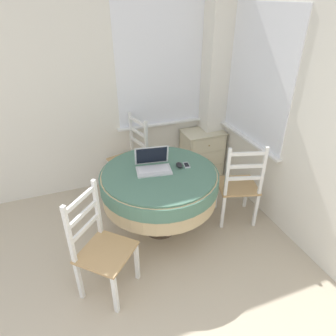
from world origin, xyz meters
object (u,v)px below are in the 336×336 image
(dining_chair_near_right_window, at_px, (239,186))
(dining_chair_camera_near, at_px, (101,248))
(computer_mouse, at_px, (179,165))
(round_dining_table, at_px, (159,184))
(corner_cabinet, at_px, (202,153))
(laptop, at_px, (153,165))
(cell_phone, at_px, (187,165))
(dining_chair_near_back_window, at_px, (131,158))

(dining_chair_near_right_window, xyz_separation_m, dining_chair_camera_near, (-1.56, -0.39, 0.00))
(computer_mouse, relative_size, dining_chair_camera_near, 0.10)
(round_dining_table, height_order, corner_cabinet, round_dining_table)
(round_dining_table, bearing_deg, laptop, 120.73)
(computer_mouse, distance_m, cell_phone, 0.08)
(laptop, height_order, corner_cabinet, laptop)
(dining_chair_near_back_window, xyz_separation_m, dining_chair_near_right_window, (0.93, -1.03, 0.00))
(dining_chair_near_back_window, bearing_deg, cell_phone, -66.41)
(computer_mouse, height_order, dining_chair_near_right_window, dining_chair_near_right_window)
(laptop, xyz_separation_m, dining_chair_near_back_window, (-0.03, 0.81, -0.33))
(computer_mouse, distance_m, dining_chair_near_right_window, 0.72)
(dining_chair_near_back_window, bearing_deg, computer_mouse, -71.18)
(corner_cabinet, bearing_deg, dining_chair_camera_near, -138.77)
(dining_chair_camera_near, bearing_deg, laptop, 42.56)
(dining_chair_camera_near, bearing_deg, dining_chair_near_right_window, 13.94)
(dining_chair_camera_near, relative_size, corner_cabinet, 1.50)
(round_dining_table, distance_m, dining_chair_near_back_window, 0.90)
(round_dining_table, relative_size, dining_chair_near_right_window, 1.21)
(cell_phone, relative_size, dining_chair_near_right_window, 0.13)
(cell_phone, height_order, corner_cabinet, cell_phone)
(laptop, distance_m, cell_phone, 0.35)
(round_dining_table, xyz_separation_m, corner_cabinet, (0.94, 0.90, -0.27))
(cell_phone, bearing_deg, laptop, 171.55)
(round_dining_table, height_order, dining_chair_near_back_window, dining_chair_near_back_window)
(computer_mouse, relative_size, corner_cabinet, 0.15)
(dining_chair_near_back_window, height_order, corner_cabinet, dining_chair_near_back_window)
(computer_mouse, distance_m, dining_chair_near_back_window, 0.97)
(round_dining_table, relative_size, cell_phone, 9.65)
(computer_mouse, bearing_deg, round_dining_table, -176.19)
(dining_chair_near_right_window, height_order, dining_chair_camera_near, same)
(dining_chair_camera_near, xyz_separation_m, corner_cabinet, (1.64, 1.44, -0.13))
(dining_chair_camera_near, bearing_deg, round_dining_table, 37.53)
(round_dining_table, distance_m, laptop, 0.21)
(computer_mouse, distance_m, corner_cabinet, 1.22)
(computer_mouse, height_order, dining_chair_camera_near, dining_chair_camera_near)
(laptop, xyz_separation_m, cell_phone, (0.34, -0.05, -0.04))
(dining_chair_near_right_window, bearing_deg, dining_chair_near_back_window, 132.04)
(round_dining_table, height_order, laptop, laptop)
(laptop, bearing_deg, computer_mouse, -11.52)
(cell_phone, bearing_deg, dining_chair_near_right_window, -16.91)
(dining_chair_near_back_window, relative_size, dining_chair_near_right_window, 1.00)
(laptop, height_order, cell_phone, laptop)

